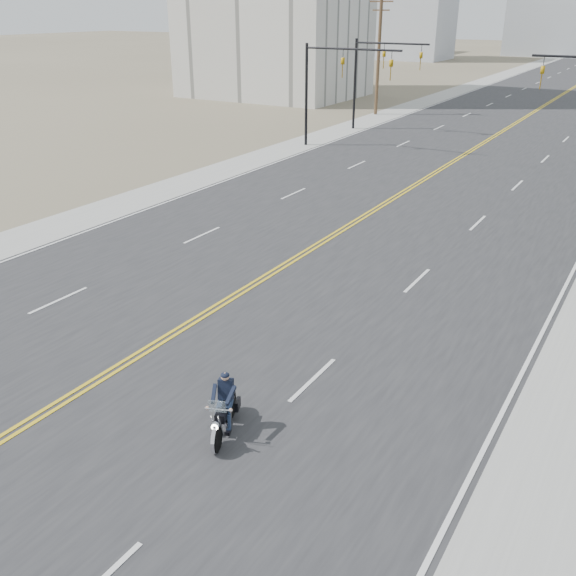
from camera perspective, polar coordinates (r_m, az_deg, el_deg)
The scene contains 8 objects.
ground_plane at distance 17.77m, azimuth -18.85°, elevation -9.26°, with size 400.00×400.00×0.00m, color #776D56.
road at distance 80.60m, azimuth 22.89°, elevation 15.36°, with size 20.00×200.00×0.01m, color #303033.
sidewalk_left at distance 83.10m, azimuth 14.81°, elevation 16.59°, with size 3.00×200.00×0.01m, color #A5A5A0.
traffic_mast_left at distance 46.42m, azimuth 3.95°, elevation 18.30°, with size 7.10×0.26×7.00m.
traffic_mast_far at distance 53.78m, azimuth 7.74°, elevation 18.83°, with size 6.10×0.26×7.00m.
utility_pole_left at distance 62.32m, azimuth 8.07°, elevation 20.02°, with size 2.20×0.30×10.50m.
haze_bldg_f at distance 152.37m, azimuth 7.41°, elevation 23.08°, with size 12.00×12.00×16.00m, color #ADB2B7.
motorcyclist at distance 15.29m, azimuth -5.77°, elevation -10.40°, with size 0.82×1.92×1.50m, color black, non-canonical shape.
Camera 1 is at (12.07, -9.15, 9.30)m, focal length 40.00 mm.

